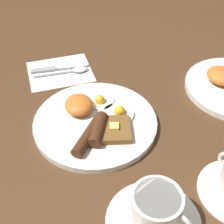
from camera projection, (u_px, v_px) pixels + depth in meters
The scene contains 6 objects.
ground_plane at pixel (95, 125), 0.73m from camera, with size 3.00×3.00×0.00m, color #4C301C.
breakfast_plate_near at pixel (95, 121), 0.72m from camera, with size 0.29×0.29×0.05m.
teacup_near at pixel (155, 213), 0.52m from camera, with size 0.17×0.17×0.08m.
napkin at pixel (60, 72), 0.88m from camera, with size 0.15×0.17×0.01m, color white.
knife at pixel (56, 68), 0.89m from camera, with size 0.03×0.16×0.01m.
spoon at pixel (74, 70), 0.88m from camera, with size 0.03×0.15×0.01m.
Camera 1 is at (0.51, -0.12, 0.51)m, focal length 50.00 mm.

